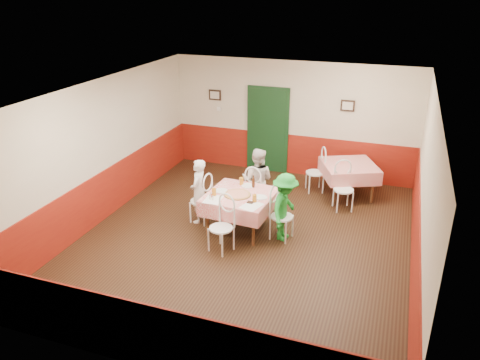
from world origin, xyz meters
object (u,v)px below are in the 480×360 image
(diner_right, at_px, (285,207))
(wallet, at_px, (250,202))
(main_table, at_px, (240,212))
(glass_b, at_px, (255,198))
(chair_far, at_px, (256,192))
(glass_a, at_px, (214,192))
(diner_far, at_px, (257,180))
(chair_second_a, at_px, (315,173))
(chair_near, at_px, (221,228))
(glass_c, at_px, (241,181))
(diner_left, at_px, (198,191))
(pizza, at_px, (237,194))
(chair_right, at_px, (282,217))
(chair_left, at_px, (201,201))
(second_table, at_px, (348,180))
(chair_second_b, at_px, (344,190))
(beer_bottle, at_px, (253,182))

(diner_right, bearing_deg, wallet, 115.67)
(main_table, height_order, glass_b, glass_b)
(chair_far, relative_size, glass_a, 6.19)
(chair_far, relative_size, diner_far, 0.65)
(chair_second_a, distance_m, diner_far, 1.71)
(main_table, relative_size, wallet, 11.09)
(chair_near, bearing_deg, glass_b, 74.11)
(glass_c, xyz_separation_m, diner_far, (0.18, 0.47, -0.14))
(glass_c, height_order, diner_left, diner_left)
(chair_second_a, bearing_deg, pizza, -48.47)
(chair_right, xyz_separation_m, chair_near, (-0.91, -0.79, 0.00))
(wallet, bearing_deg, chair_left, 166.71)
(glass_a, xyz_separation_m, diner_right, (1.34, 0.16, -0.18))
(chair_left, bearing_deg, glass_c, 123.98)
(second_table, height_order, pizza, pizza)
(glass_a, height_order, glass_c, glass_c)
(chair_second_b, distance_m, glass_a, 2.86)
(beer_bottle, bearing_deg, chair_left, -161.65)
(chair_left, height_order, chair_near, same)
(pizza, distance_m, glass_b, 0.44)
(chair_second_a, height_order, glass_b, glass_b)
(glass_a, bearing_deg, chair_right, 7.37)
(main_table, relative_size, chair_second_a, 1.36)
(chair_near, bearing_deg, diner_far, 104.93)
(glass_c, height_order, diner_far, diner_far)
(glass_c, relative_size, diner_far, 0.11)
(chair_second_a, xyz_separation_m, glass_c, (-1.14, -1.87, 0.39))
(chair_far, height_order, diner_left, diner_left)
(chair_second_a, bearing_deg, glass_c, -55.91)
(glass_c, bearing_deg, pizza, -79.41)
(chair_near, height_order, glass_b, glass_b)
(beer_bottle, distance_m, wallet, 0.71)
(beer_bottle, bearing_deg, glass_b, -70.18)
(glass_c, relative_size, wallet, 1.36)
(glass_b, bearing_deg, diner_left, 166.62)
(chair_second_b, relative_size, glass_a, 6.19)
(chair_right, height_order, chair_far, same)
(pizza, xyz_separation_m, beer_bottle, (0.17, 0.45, 0.09))
(glass_c, bearing_deg, beer_bottle, -9.36)
(chair_far, bearing_deg, diner_far, -87.20)
(second_table, distance_m, wallet, 3.01)
(chair_right, distance_m, pizza, 0.94)
(pizza, height_order, beer_bottle, beer_bottle)
(pizza, relative_size, diner_right, 0.37)
(beer_bottle, bearing_deg, diner_left, -162.65)
(chair_left, relative_size, pizza, 1.84)
(diner_right, bearing_deg, main_table, 89.88)
(glass_c, distance_m, beer_bottle, 0.27)
(second_table, relative_size, glass_c, 7.46)
(chair_second_a, height_order, beer_bottle, beer_bottle)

